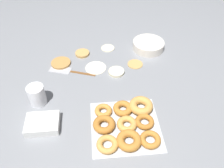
% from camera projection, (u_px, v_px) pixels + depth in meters
% --- Properties ---
extents(ground_plane, '(3.00, 3.00, 0.00)m').
position_uv_depth(ground_plane, '(103.00, 76.00, 1.30)').
color(ground_plane, gray).
extents(pancake_0, '(0.12, 0.12, 0.01)m').
position_uv_depth(pancake_0, '(96.00, 68.00, 1.34)').
color(pancake_0, silver).
rests_on(pancake_0, ground_plane).
extents(pancake_1, '(0.08, 0.08, 0.01)m').
position_uv_depth(pancake_1, '(82.00, 53.00, 1.43)').
color(pancake_1, tan).
rests_on(pancake_1, ground_plane).
extents(pancake_2, '(0.09, 0.09, 0.01)m').
position_uv_depth(pancake_2, '(135.00, 64.00, 1.36)').
color(pancake_2, tan).
rests_on(pancake_2, ground_plane).
extents(pancake_3, '(0.09, 0.09, 0.02)m').
position_uv_depth(pancake_3, '(116.00, 72.00, 1.31)').
color(pancake_3, beige).
rests_on(pancake_3, ground_plane).
extents(pancake_4, '(0.11, 0.11, 0.01)m').
position_uv_depth(pancake_4, '(61.00, 63.00, 1.37)').
color(pancake_4, '#B27F42').
rests_on(pancake_4, ground_plane).
extents(pancake_5, '(0.08, 0.08, 0.01)m').
position_uv_depth(pancake_5, '(108.00, 48.00, 1.48)').
color(pancake_5, beige).
rests_on(pancake_5, ground_plane).
extents(donut_tray, '(0.30, 0.30, 0.04)m').
position_uv_depth(donut_tray, '(127.00, 123.00, 1.04)').
color(donut_tray, silver).
rests_on(donut_tray, ground_plane).
extents(batter_bowl, '(0.19, 0.19, 0.05)m').
position_uv_depth(batter_bowl, '(148.00, 45.00, 1.46)').
color(batter_bowl, silver).
rests_on(batter_bowl, ground_plane).
extents(container_stack, '(0.14, 0.11, 0.04)m').
position_uv_depth(container_stack, '(43.00, 124.00, 1.04)').
color(container_stack, white).
rests_on(container_stack, ground_plane).
extents(paper_cup, '(0.08, 0.08, 0.10)m').
position_uv_depth(paper_cup, '(37.00, 95.00, 1.12)').
color(paper_cup, white).
rests_on(paper_cup, ground_plane).
extents(spatula, '(0.26, 0.12, 0.01)m').
position_uv_depth(spatula, '(65.00, 70.00, 1.33)').
color(spatula, brown).
rests_on(spatula, ground_plane).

